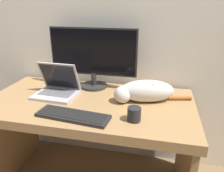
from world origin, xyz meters
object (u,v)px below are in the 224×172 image
object	(u,v)px
monitor	(93,56)
laptop	(57,89)
cat	(144,91)
external_keyboard	(73,116)
coffee_mug	(134,114)

from	to	relation	value
monitor	laptop	distance (m)	0.36
cat	monitor	bearing A→B (deg)	143.27
monitor	laptop	bearing A→B (deg)	-135.14
monitor	cat	xyz separation A→B (m)	(0.40, -0.18, -0.17)
external_keyboard	cat	world-z (taller)	cat
monitor	external_keyboard	distance (m)	0.55
laptop	external_keyboard	bearing A→B (deg)	-47.18
coffee_mug	monitor	bearing A→B (deg)	129.70
cat	external_keyboard	bearing A→B (deg)	-153.15
laptop	external_keyboard	size ratio (longest dim) A/B	0.68
monitor	external_keyboard	world-z (taller)	monitor
external_keyboard	monitor	bearing A→B (deg)	98.82
laptop	coffee_mug	xyz separation A→B (m)	(0.59, -0.24, -0.01)
external_keyboard	cat	size ratio (longest dim) A/B	0.87
laptop	cat	distance (m)	0.62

